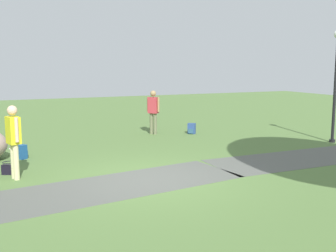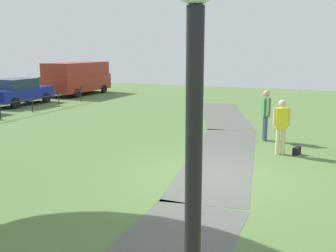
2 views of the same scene
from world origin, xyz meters
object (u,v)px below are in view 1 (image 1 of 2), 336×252
Objects in this scene: handbag_on_grass at (9,169)px; backpack_by_boulder at (22,152)px; woman_with_handbag at (14,137)px; spare_backpack_on_lawn at (192,129)px; man_near_boulder at (153,109)px; lamp_post at (336,74)px; frisbee_on_grass at (14,149)px.

backpack_by_boulder is at bearing -105.21° from handbag_on_grass.
woman_with_handbag is 4.30× the size of backpack_by_boulder.
backpack_by_boulder and spare_backpack_on_lawn have the same top height.
spare_backpack_on_lawn is (-1.37, 0.51, -0.77)m from man_near_boulder.
man_near_boulder is at bearing -155.02° from backpack_by_boulder.
spare_backpack_on_lawn is (-6.66, -3.96, -0.81)m from woman_with_handbag.
man_near_boulder is at bearing -20.31° from spare_backpack_on_lawn.
handbag_on_grass is at bearing -0.42° from lamp_post.
handbag_on_grass is 1.37× the size of frisbee_on_grass.
woman_with_handbag is 4.71× the size of handbag_on_grass.
handbag_on_grass is at bearing -76.43° from woman_with_handbag.
backpack_by_boulder is (4.96, 2.31, -0.77)m from man_near_boulder.
lamp_post is at bearing 135.18° from spare_backpack_on_lawn.
backpack_by_boulder is at bearing -9.93° from lamp_post.
lamp_post is 10.26m from backpack_by_boulder.
woman_with_handbag is at bearing 86.53° from frisbee_on_grass.
spare_backpack_on_lawn is at bearing -149.30° from woman_with_handbag.
spare_backpack_on_lawn is at bearing -164.11° from backpack_by_boulder.
spare_backpack_on_lawn is 6.44m from frisbee_on_grass.
handbag_on_grass is 7.61m from spare_backpack_on_lawn.
woman_with_handbag reaches higher than spare_backpack_on_lawn.
man_near_boulder is at bearing -39.36° from lamp_post.
backpack_by_boulder is (-0.45, -1.66, 0.05)m from handbag_on_grass.
woman_with_handbag is at bearing 103.57° from handbag_on_grass.
backpack_by_boulder is at bearing -98.73° from woman_with_handbag.
lamp_post is 10.31m from woman_with_handbag.
spare_backpack_on_lawn is (3.56, -3.53, -2.11)m from lamp_post.
spare_backpack_on_lawn is (-6.33, -1.80, 0.00)m from backpack_by_boulder.
man_near_boulder is at bearing -139.85° from woman_with_handbag.
backpack_by_boulder is at bearing 93.88° from frisbee_on_grass.
handbag_on_grass is at bearing 74.79° from backpack_by_boulder.
handbag_on_grass is at bearing 83.88° from frisbee_on_grass.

